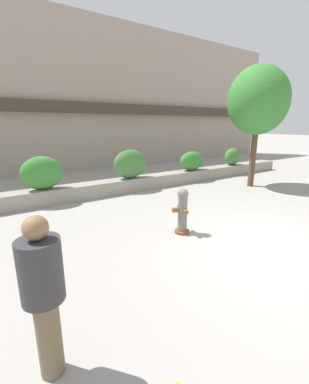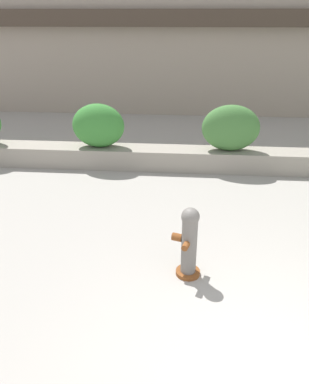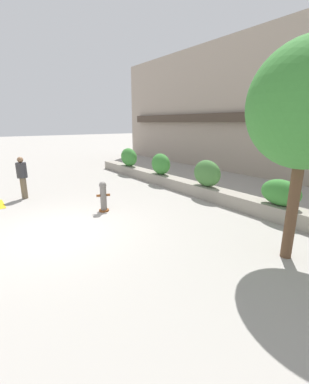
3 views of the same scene
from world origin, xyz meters
TOP-DOWN VIEW (x-y plane):
  - planter_wall_low at (0.00, 6.00)m, footprint 18.00×0.70m
  - hedge_bush_1 at (-3.12, 6.00)m, footprint 1.26×0.70m
  - hedge_bush_2 at (0.03, 6.00)m, footprint 1.35×0.63m
  - fire_hydrant at (-0.92, 1.80)m, footprint 0.47×0.48m

SIDE VIEW (x-z plane):
  - planter_wall_low at x=0.00m, z-range 0.00..0.50m
  - fire_hydrant at x=-0.92m, z-range 0.01..1.09m
  - hedge_bush_1 at x=-3.12m, z-range 0.50..1.55m
  - hedge_bush_2 at x=0.03m, z-range 0.50..1.58m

